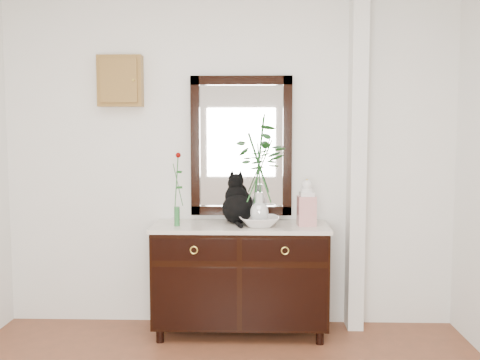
{
  "coord_description": "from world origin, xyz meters",
  "views": [
    {
      "loc": [
        0.22,
        -2.27,
        1.55
      ],
      "look_at": [
        0.1,
        1.63,
        1.2
      ],
      "focal_mm": 40.0,
      "sensor_mm": 36.0,
      "label": 1
    }
  ],
  "objects_px": {
    "lotus_bowl": "(259,221)",
    "ginger_jar": "(307,202)",
    "cat": "(237,199)",
    "sideboard": "(240,273)"
  },
  "relations": [
    {
      "from": "lotus_bowl",
      "to": "ginger_jar",
      "type": "distance_m",
      "value": 0.39
    },
    {
      "from": "cat",
      "to": "ginger_jar",
      "type": "bearing_deg",
      "value": -23.46
    },
    {
      "from": "lotus_bowl",
      "to": "sideboard",
      "type": "bearing_deg",
      "value": 156.47
    },
    {
      "from": "cat",
      "to": "ginger_jar",
      "type": "distance_m",
      "value": 0.53
    },
    {
      "from": "lotus_bowl",
      "to": "ginger_jar",
      "type": "bearing_deg",
      "value": 7.46
    },
    {
      "from": "cat",
      "to": "ginger_jar",
      "type": "height_order",
      "value": "cat"
    },
    {
      "from": "sideboard",
      "to": "ginger_jar",
      "type": "bearing_deg",
      "value": -1.81
    },
    {
      "from": "ginger_jar",
      "to": "sideboard",
      "type": "bearing_deg",
      "value": 178.19
    },
    {
      "from": "cat",
      "to": "sideboard",
      "type": "bearing_deg",
      "value": -83.74
    },
    {
      "from": "cat",
      "to": "lotus_bowl",
      "type": "relative_size",
      "value": 1.24
    }
  ]
}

